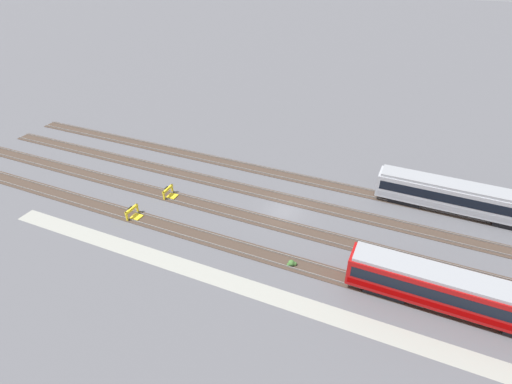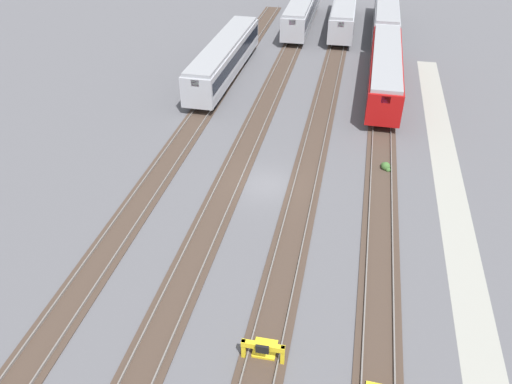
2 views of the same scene
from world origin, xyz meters
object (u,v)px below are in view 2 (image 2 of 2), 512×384
subway_car_front_row_centre (225,58)px  weed_clump (386,166)px  subway_car_front_row_rightmost (302,10)px  subway_car_front_row_leftmost (385,70)px  subway_car_front_row_right_inner (344,12)px  subway_car_front_row_left_inner (386,15)px  bumper_stop_near_inner_track (264,349)px

subway_car_front_row_centre → weed_clump: 21.45m
subway_car_front_row_rightmost → weed_clump: 34.81m
subway_car_front_row_leftmost → subway_car_front_row_right_inner: bearing=15.0°
subway_car_front_row_leftmost → subway_car_front_row_rightmost: size_ratio=1.00×
subway_car_front_row_left_inner → bumper_stop_near_inner_track: size_ratio=8.99×
subway_car_front_row_left_inner → subway_car_front_row_leftmost: bearing=179.8°
subway_car_front_row_left_inner → subway_car_front_row_centre: size_ratio=1.00×
subway_car_front_row_centre → subway_car_front_row_rightmost: same height
subway_car_front_row_centre → weed_clump: size_ratio=19.60×
bumper_stop_near_inner_track → weed_clump: bearing=-17.2°
subway_car_front_row_rightmost → bumper_stop_near_inner_track: bearing=-174.1°
subway_car_front_row_left_inner → weed_clump: subway_car_front_row_left_inner is taller
subway_car_front_row_rightmost → weed_clump: (-33.08, -10.69, -1.80)m
subway_car_front_row_centre → subway_car_front_row_rightmost: (18.75, -5.17, 0.00)m
subway_car_front_row_leftmost → subway_car_front_row_right_inner: (19.13, 5.12, 0.00)m
bumper_stop_near_inner_track → subway_car_front_row_left_inner: bearing=-5.9°
subway_car_front_row_centre → subway_car_front_row_right_inner: 21.79m
subway_car_front_row_leftmost → subway_car_front_row_right_inner: size_ratio=1.00×
subway_car_front_row_centre → weed_clump: bearing=-132.1°
subway_car_front_row_left_inner → subway_car_front_row_right_inner: same height
bumper_stop_near_inner_track → subway_car_front_row_centre: bearing=18.0°
subway_car_front_row_left_inner → bumper_stop_near_inner_track: bearing=174.1°
subway_car_front_row_centre → subway_car_front_row_right_inner: (19.13, -10.42, 0.00)m
subway_car_front_row_centre → subway_car_front_row_leftmost: bearing=-90.0°
subway_car_front_row_leftmost → subway_car_front_row_centre: same height
subway_car_front_row_leftmost → subway_car_front_row_right_inner: 19.81m
subway_car_front_row_leftmost → subway_car_front_row_rightmost: 21.43m
bumper_stop_near_inner_track → weed_clump: (17.64, -5.47, -0.27)m
subway_car_front_row_right_inner → weed_clump: bearing=-170.8°
subway_car_front_row_left_inner → bumper_stop_near_inner_track: (-50.69, 5.20, -1.53)m
subway_car_front_row_right_inner → subway_car_front_row_leftmost: bearing=-165.0°
subway_car_front_row_left_inner → weed_clump: (-33.05, -0.26, -1.80)m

